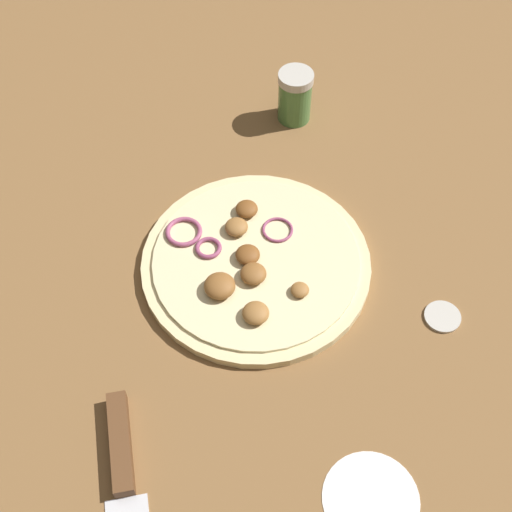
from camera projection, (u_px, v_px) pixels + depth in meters
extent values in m
plane|color=brown|center=(256.00, 267.00, 0.85)|extent=(3.00, 3.00, 0.00)
cylinder|color=beige|center=(256.00, 264.00, 0.84)|extent=(0.27, 0.27, 0.01)
cylinder|color=beige|center=(256.00, 260.00, 0.83)|extent=(0.24, 0.24, 0.00)
ellipsoid|color=#996633|center=(236.00, 227.00, 0.85)|extent=(0.03, 0.03, 0.01)
ellipsoid|color=#996633|center=(256.00, 313.00, 0.78)|extent=(0.03, 0.03, 0.01)
ellipsoid|color=brown|center=(220.00, 286.00, 0.80)|extent=(0.04, 0.04, 0.02)
torus|color=#934266|center=(208.00, 248.00, 0.84)|extent=(0.03, 0.03, 0.01)
ellipsoid|color=brown|center=(248.00, 252.00, 0.83)|extent=(0.03, 0.03, 0.01)
torus|color=#A34C70|center=(184.00, 232.00, 0.85)|extent=(0.04, 0.04, 0.01)
ellipsoid|color=brown|center=(258.00, 274.00, 0.81)|extent=(0.03, 0.03, 0.02)
torus|color=#934266|center=(278.00, 230.00, 0.86)|extent=(0.04, 0.04, 0.00)
ellipsoid|color=brown|center=(247.00, 209.00, 0.87)|extent=(0.03, 0.03, 0.01)
ellipsoid|color=#996633|center=(300.00, 290.00, 0.80)|extent=(0.02, 0.02, 0.01)
cube|color=brown|center=(121.00, 443.00, 0.71)|extent=(0.11, 0.05, 0.02)
cylinder|color=#4C7F42|center=(295.00, 100.00, 0.97)|extent=(0.05, 0.05, 0.06)
cylinder|color=beige|center=(296.00, 78.00, 0.94)|extent=(0.05, 0.05, 0.01)
cylinder|color=beige|center=(443.00, 316.00, 0.80)|extent=(0.04, 0.04, 0.01)
cylinder|color=white|center=(371.00, 499.00, 0.69)|extent=(0.09, 0.09, 0.00)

